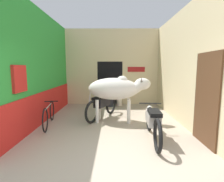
{
  "coord_description": "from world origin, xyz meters",
  "views": [
    {
      "loc": [
        0.07,
        -2.91,
        1.75
      ],
      "look_at": [
        0.03,
        2.46,
        1.04
      ],
      "focal_mm": 28.0,
      "sensor_mm": 36.0,
      "label": 1
    }
  ],
  "objects_px": {
    "motorcycle_far": "(102,105)",
    "plastic_stool": "(119,101)",
    "shopkeeper_seated": "(110,92)",
    "cow": "(116,89)",
    "bicycle": "(49,114)",
    "motorcycle_near": "(153,121)"
  },
  "relations": [
    {
      "from": "motorcycle_far",
      "to": "plastic_stool",
      "type": "relative_size",
      "value": 4.06
    },
    {
      "from": "motorcycle_far",
      "to": "shopkeeper_seated",
      "type": "height_order",
      "value": "shopkeeper_seated"
    },
    {
      "from": "cow",
      "to": "plastic_stool",
      "type": "relative_size",
      "value": 4.38
    },
    {
      "from": "cow",
      "to": "bicycle",
      "type": "height_order",
      "value": "cow"
    },
    {
      "from": "bicycle",
      "to": "shopkeeper_seated",
      "type": "bearing_deg",
      "value": 56.4
    },
    {
      "from": "motorcycle_far",
      "to": "bicycle",
      "type": "distance_m",
      "value": 1.78
    },
    {
      "from": "plastic_stool",
      "to": "motorcycle_near",
      "type": "bearing_deg",
      "value": -79.88
    },
    {
      "from": "bicycle",
      "to": "plastic_stool",
      "type": "relative_size",
      "value": 3.78
    },
    {
      "from": "motorcycle_near",
      "to": "bicycle",
      "type": "distance_m",
      "value": 3.1
    },
    {
      "from": "cow",
      "to": "bicycle",
      "type": "bearing_deg",
      "value": -168.28
    },
    {
      "from": "cow",
      "to": "shopkeeper_seated",
      "type": "height_order",
      "value": "cow"
    },
    {
      "from": "motorcycle_near",
      "to": "bicycle",
      "type": "bearing_deg",
      "value": 160.42
    },
    {
      "from": "motorcycle_near",
      "to": "shopkeeper_seated",
      "type": "relative_size",
      "value": 1.58
    },
    {
      "from": "motorcycle_far",
      "to": "plastic_stool",
      "type": "height_order",
      "value": "motorcycle_far"
    },
    {
      "from": "plastic_stool",
      "to": "bicycle",
      "type": "bearing_deg",
      "value": -128.63
    },
    {
      "from": "cow",
      "to": "motorcycle_near",
      "type": "height_order",
      "value": "cow"
    },
    {
      "from": "motorcycle_near",
      "to": "cow",
      "type": "bearing_deg",
      "value": 120.76
    },
    {
      "from": "shopkeeper_seated",
      "to": "plastic_stool",
      "type": "xyz_separation_m",
      "value": [
        0.41,
        0.05,
        -0.43
      ]
    },
    {
      "from": "shopkeeper_seated",
      "to": "motorcycle_far",
      "type": "bearing_deg",
      "value": -97.39
    },
    {
      "from": "motorcycle_near",
      "to": "plastic_stool",
      "type": "xyz_separation_m",
      "value": [
        -0.68,
        3.83,
        -0.22
      ]
    },
    {
      "from": "bicycle",
      "to": "shopkeeper_seated",
      "type": "distance_m",
      "value": 3.31
    },
    {
      "from": "motorcycle_near",
      "to": "motorcycle_far",
      "type": "distance_m",
      "value": 2.3
    }
  ]
}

